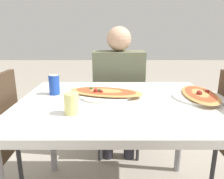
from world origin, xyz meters
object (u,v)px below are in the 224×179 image
(pizza_main, at_px, (106,93))
(pizza_second, at_px, (201,95))
(dining_table, at_px, (118,113))
(person_seated, at_px, (119,82))
(drink_glass, at_px, (72,104))
(soda_can, at_px, (55,85))
(chair_far_seated, at_px, (119,98))

(pizza_main, bearing_deg, pizza_second, -5.14)
(dining_table, xyz_separation_m, pizza_second, (0.49, 0.05, 0.09))
(person_seated, relative_size, pizza_second, 2.73)
(drink_glass, bearing_deg, dining_table, 40.16)
(drink_glass, xyz_separation_m, pizza_second, (0.72, 0.25, -0.03))
(drink_glass, height_order, pizza_second, drink_glass)
(person_seated, relative_size, pizza_main, 2.34)
(soda_can, relative_size, pizza_second, 0.29)
(chair_far_seated, bearing_deg, drink_glass, 75.43)
(chair_far_seated, bearing_deg, person_seated, 90.00)
(dining_table, relative_size, person_seated, 0.97)
(person_seated, bearing_deg, chair_far_seated, -90.00)
(dining_table, relative_size, soda_can, 9.08)
(chair_far_seated, bearing_deg, dining_table, 88.02)
(pizza_main, distance_m, pizza_second, 0.57)
(chair_far_seated, xyz_separation_m, soda_can, (-0.42, -0.65, 0.30))
(drink_glass, distance_m, pizza_second, 0.76)
(person_seated, height_order, soda_can, person_seated)
(pizza_main, xyz_separation_m, drink_glass, (-0.16, -0.30, 0.03))
(dining_table, xyz_separation_m, chair_far_seated, (0.03, 0.79, -0.16))
(person_seated, height_order, drink_glass, person_seated)
(person_seated, bearing_deg, drink_glass, 73.59)
(person_seated, xyz_separation_m, pizza_second, (0.46, -0.62, 0.07))
(pizza_second, bearing_deg, pizza_main, 174.86)
(pizza_main, xyz_separation_m, pizza_second, (0.56, -0.05, -0.00))
(dining_table, distance_m, person_seated, 0.67)
(pizza_main, distance_m, drink_glass, 0.34)
(pizza_main, relative_size, drink_glass, 4.80)
(person_seated, height_order, pizza_main, person_seated)
(dining_table, xyz_separation_m, pizza_main, (-0.07, 0.11, 0.09))
(pizza_main, distance_m, soda_can, 0.33)
(chair_far_seated, relative_size, pizza_main, 1.83)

